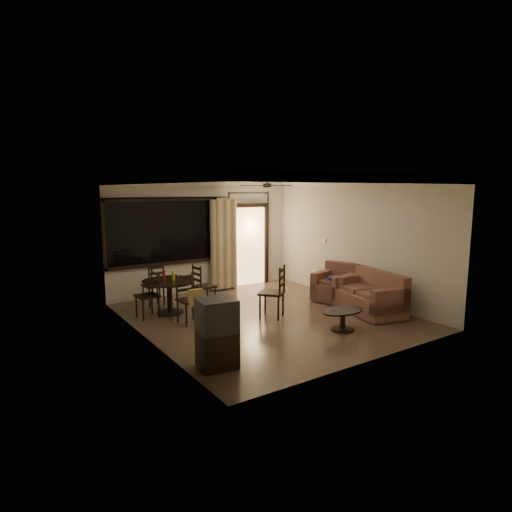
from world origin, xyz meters
TOP-DOWN VIEW (x-y plane):
  - ground at (0.00, 0.00)m, footprint 5.50×5.50m
  - room_shell at (0.59, 1.77)m, footprint 5.50×6.70m
  - dining_table at (-1.55, 1.34)m, footprint 1.12×1.12m
  - dining_chair_west at (-2.04, 1.27)m, footprint 0.45×0.45m
  - dining_chair_east at (-0.71, 1.40)m, footprint 0.45×0.45m
  - dining_chair_south at (-1.49, 0.48)m, footprint 0.45×0.50m
  - dining_chair_north at (-1.61, 2.12)m, footprint 0.45×0.45m
  - tv_cabinet at (-2.05, -1.65)m, footprint 0.60×0.55m
  - sofa at (1.98, -0.98)m, footprint 1.15×1.72m
  - armchair at (2.08, 0.14)m, footprint 1.05×1.05m
  - coffee_table at (0.67, -1.49)m, footprint 0.87×0.52m
  - side_chair at (0.07, -0.10)m, footprint 0.66×0.66m

SIDE VIEW (x-z plane):
  - ground at x=0.00m, z-range 0.00..0.00m
  - coffee_table at x=0.67m, z-range 0.06..0.44m
  - dining_chair_west at x=-2.04m, z-range -0.19..0.76m
  - dining_chair_east at x=-0.71m, z-range -0.19..0.76m
  - dining_chair_north at x=-1.61m, z-range -0.19..0.76m
  - dining_chair_south at x=-1.49m, z-range -0.17..0.78m
  - side_chair at x=0.07m, z-range -0.22..0.85m
  - sofa at x=1.98m, z-range -0.08..0.76m
  - armchair at x=2.08m, z-range -0.07..0.78m
  - tv_cabinet at x=-2.05m, z-range 0.00..1.02m
  - dining_table at x=-1.55m, z-range 0.09..1.01m
  - room_shell at x=0.59m, z-range -0.92..4.58m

